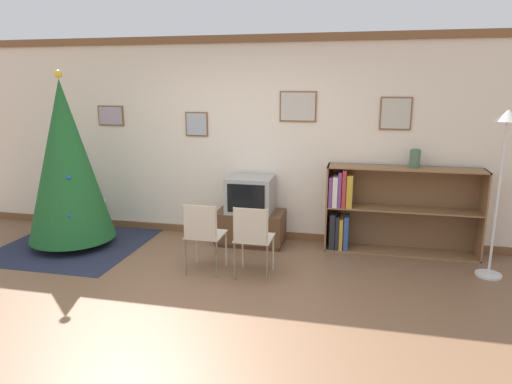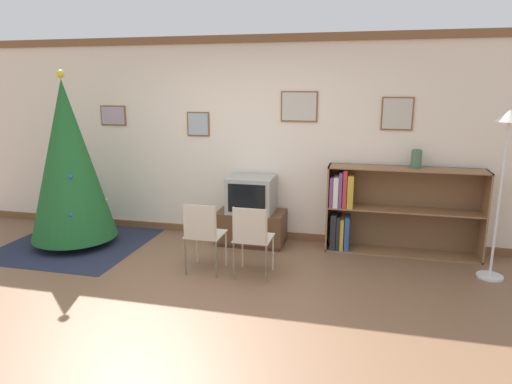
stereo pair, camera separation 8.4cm
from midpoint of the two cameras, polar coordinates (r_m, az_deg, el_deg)
name	(u,v)px [view 2 (the right image)]	position (r m, az deg, el deg)	size (l,w,h in m)	color
ground_plane	(193,306)	(4.56, -7.32, -13.93)	(24.00, 24.00, 0.00)	brown
wall_back	(249,140)	(6.19, -0.47, 6.56)	(8.83, 0.11, 2.70)	silver
area_rug	(77,244)	(6.57, -21.18, -6.04)	(1.78, 1.79, 0.01)	#23283D
christmas_tree	(69,161)	(6.31, -22.03, 3.63)	(1.08, 1.08, 2.25)	maroon
tv_console	(251,227)	(6.10, -0.18, -4.43)	(0.89, 0.52, 0.44)	#412A1A
television	(251,194)	(5.97, -0.19, -0.28)	(0.59, 0.51, 0.47)	#9E9E99
folding_chair_left	(203,233)	(5.10, -6.17, -5.13)	(0.40, 0.40, 0.82)	#BCB29E
folding_chair_right	(252,237)	(4.95, -0.03, -5.64)	(0.40, 0.40, 0.82)	#BCB29E
bookshelf	(377,210)	(5.95, 15.32, -2.16)	(1.87, 0.36, 1.09)	olive
vase	(416,159)	(5.86, 19.79, 3.96)	(0.13, 0.13, 0.23)	#47664C
standing_lamp	(505,151)	(5.42, 29.12, 4.45)	(0.28, 0.28, 1.83)	silver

